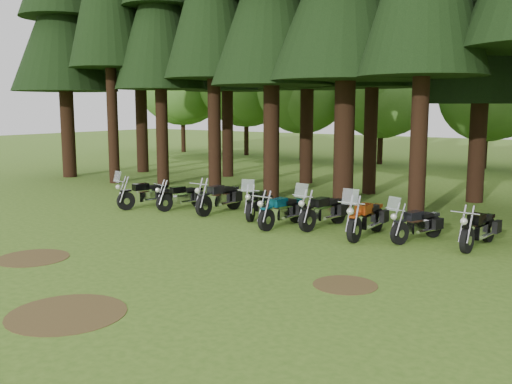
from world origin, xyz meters
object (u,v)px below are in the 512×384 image
(motorcycle_0, at_px, (145,195))
(motorcycle_3, at_px, (257,203))
(motorcycle_8, at_px, (479,230))
(motorcycle_6, at_px, (366,219))
(motorcycle_1, at_px, (182,197))
(motorcycle_2, at_px, (219,199))
(motorcycle_5, at_px, (323,212))
(motorcycle_7, at_px, (417,225))
(motorcycle_4, at_px, (282,212))

(motorcycle_0, distance_m, motorcycle_3, 4.63)
(motorcycle_3, relative_size, motorcycle_8, 0.98)
(motorcycle_3, distance_m, motorcycle_6, 4.37)
(motorcycle_1, distance_m, motorcycle_2, 1.61)
(motorcycle_8, bearing_deg, motorcycle_6, -163.18)
(motorcycle_6, bearing_deg, motorcycle_3, 170.03)
(motorcycle_8, bearing_deg, motorcycle_5, -172.26)
(motorcycle_3, xyz_separation_m, motorcycle_8, (7.36, -0.07, -0.01))
(motorcycle_6, distance_m, motorcycle_8, 3.09)
(motorcycle_7, bearing_deg, motorcycle_2, -162.51)
(motorcycle_0, height_order, motorcycle_6, motorcycle_6)
(motorcycle_0, height_order, motorcycle_5, motorcycle_5)
(motorcycle_0, xyz_separation_m, motorcycle_5, (7.23, 0.65, 0.02))
(motorcycle_0, distance_m, motorcycle_6, 8.88)
(motorcycle_5, relative_size, motorcycle_6, 0.98)
(motorcycle_1, xyz_separation_m, motorcycle_8, (10.55, 0.23, 0.04))
(motorcycle_2, height_order, motorcycle_4, motorcycle_2)
(motorcycle_0, relative_size, motorcycle_3, 1.02)
(motorcycle_0, distance_m, motorcycle_8, 11.94)
(motorcycle_7, xyz_separation_m, motorcycle_8, (1.63, 0.22, 0.02))
(motorcycle_1, bearing_deg, motorcycle_3, 20.57)
(motorcycle_1, xyz_separation_m, motorcycle_2, (1.59, 0.24, 0.07))
(motorcycle_5, bearing_deg, motorcycle_7, 5.90)
(motorcycle_2, xyz_separation_m, motorcycle_4, (3.14, -0.76, -0.03))
(motorcycle_2, distance_m, motorcycle_5, 4.28)
(motorcycle_0, xyz_separation_m, motorcycle_2, (2.95, 0.79, 0.02))
(motorcycle_0, bearing_deg, motorcycle_4, 16.31)
(motorcycle_5, xyz_separation_m, motorcycle_8, (4.68, 0.14, -0.03))
(motorcycle_0, bearing_deg, motorcycle_5, 21.17)
(motorcycle_4, relative_size, motorcycle_6, 0.93)
(motorcycle_1, bearing_deg, motorcycle_6, 12.59)
(motorcycle_1, height_order, motorcycle_7, motorcycle_7)
(motorcycle_3, bearing_deg, motorcycle_2, 163.62)
(motorcycle_4, distance_m, motorcycle_8, 5.86)
(motorcycle_1, distance_m, motorcycle_5, 5.87)
(motorcycle_4, bearing_deg, motorcycle_2, 170.98)
(motorcycle_1, distance_m, motorcycle_6, 7.53)
(motorcycle_0, height_order, motorcycle_3, motorcycle_0)
(motorcycle_3, bearing_deg, motorcycle_4, -46.74)
(motorcycle_6, bearing_deg, motorcycle_1, 175.86)
(motorcycle_0, xyz_separation_m, motorcycle_6, (8.88, 0.21, 0.03))
(motorcycle_0, distance_m, motorcycle_4, 6.10)
(motorcycle_3, height_order, motorcycle_8, motorcycle_3)
(motorcycle_1, bearing_deg, motorcycle_2, 23.66)
(motorcycle_0, relative_size, motorcycle_5, 0.95)
(motorcycle_3, height_order, motorcycle_5, motorcycle_5)
(motorcycle_4, height_order, motorcycle_8, motorcycle_8)
(motorcycle_0, bearing_deg, motorcycle_8, 19.82)
(motorcycle_5, relative_size, motorcycle_8, 1.05)
(motorcycle_4, relative_size, motorcycle_7, 1.08)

